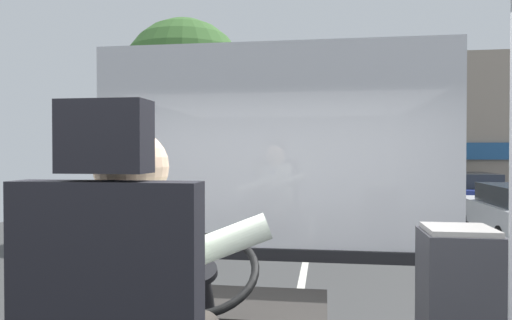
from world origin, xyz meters
The scene contains 7 objects.
ground centered at (0.00, 8.80, -0.02)m, with size 18.00×44.00×0.06m.
bus_driver centered at (-0.18, -0.26, 1.61)m, with size 0.75×0.62×0.80m.
windshield_panel centered at (0.00, 1.62, 1.90)m, with size 2.50×0.08×1.48m.
street_tree centered at (-3.13, 9.93, 3.79)m, with size 3.08×3.08×5.36m.
shop_building centered at (4.64, 18.37, 2.84)m, with size 9.77×4.23×5.68m.
parked_car_blue centered at (5.10, 15.51, 0.69)m, with size 2.02×4.13×1.34m.
parked_car_charcoal centered at (4.51, 20.70, 0.74)m, with size 1.84×4.30×1.44m.
Camera 1 is at (0.36, -1.57, 2.05)m, focal length 33.33 mm.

